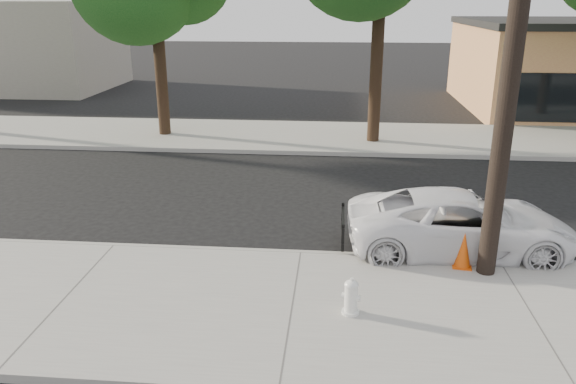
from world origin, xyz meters
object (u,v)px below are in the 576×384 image
object	(u,v)px
utility_pole	(517,25)
police_cruiser	(461,223)
traffic_cone	(463,250)
fire_hydrant	(351,298)

from	to	relation	value
utility_pole	police_cruiser	xyz separation A→B (m)	(-0.27, 1.21, -4.04)
utility_pole	traffic_cone	xyz separation A→B (m)	(-0.41, 0.20, -4.20)
police_cruiser	traffic_cone	bearing A→B (deg)	170.27
utility_pole	traffic_cone	world-z (taller)	utility_pole
fire_hydrant	utility_pole	bearing A→B (deg)	49.47
fire_hydrant	traffic_cone	world-z (taller)	traffic_cone
utility_pole	police_cruiser	bearing A→B (deg)	102.41
police_cruiser	fire_hydrant	distance (m)	3.78
utility_pole	traffic_cone	distance (m)	4.23
utility_pole	fire_hydrant	xyz separation A→B (m)	(-2.61, -1.74, -4.25)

